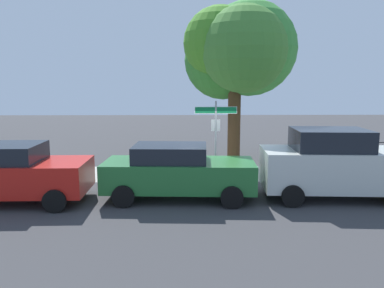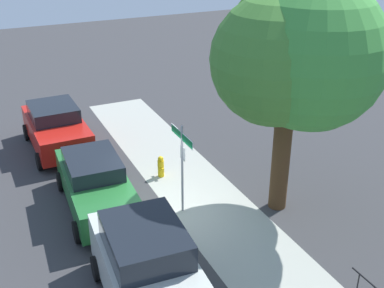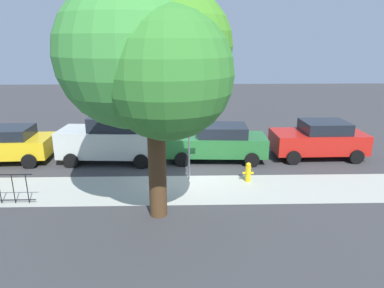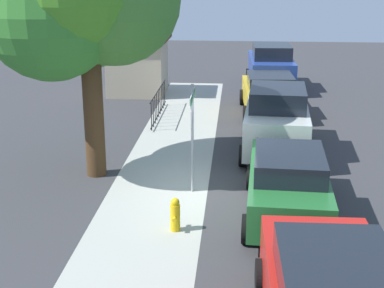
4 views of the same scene
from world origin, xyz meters
The scene contains 8 objects.
ground_plane centered at (0.00, 0.00, 0.00)m, with size 60.00×60.00×0.00m, color #38383A.
sidewalk_strip centered at (2.00, 1.30, 0.00)m, with size 24.00×2.60×0.00m, color #A6A89C.
street_sign centered at (0.08, 0.40, 2.01)m, with size 1.51×0.07×2.86m.
shade_tree centered at (1.20, 3.35, 4.85)m, with size 4.85×5.03×6.98m.
car_red centered at (-6.05, -2.21, 0.88)m, with size 4.24×2.20×1.73m.
car_green centered at (-1.25, -1.94, 0.85)m, with size 4.57×2.16×1.65m.
car_silver centered at (3.55, -1.96, 1.05)m, with size 4.59×2.33×2.12m.
fire_hydrant centered at (-2.22, 0.60, 0.38)m, with size 0.42×0.22×0.78m.
Camera 1 is at (-1.01, -12.99, 3.43)m, focal length 35.09 mm.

